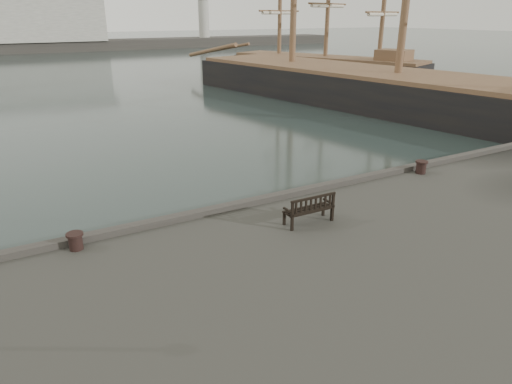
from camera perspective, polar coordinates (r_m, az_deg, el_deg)
ground at (r=14.95m, az=0.66°, el=-6.58°), size 400.00×400.00×0.00m
bench at (r=12.74m, az=6.62°, el=-2.78°), size 1.45×0.52×0.83m
bollard_left at (r=12.15m, az=-21.63°, el=-5.74°), size 0.51×0.51×0.44m
bollard_right at (r=17.72m, az=19.94°, el=2.94°), size 0.56×0.56×0.47m
tall_ship_main at (r=38.23m, az=17.00°, el=11.08°), size 15.83×42.67×31.39m
tall_ship_far at (r=57.29m, az=8.57°, el=14.79°), size 13.90×24.33×20.71m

